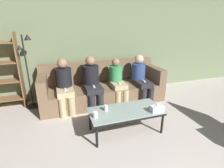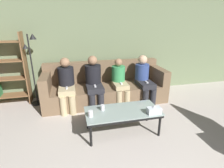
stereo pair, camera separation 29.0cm
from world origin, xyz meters
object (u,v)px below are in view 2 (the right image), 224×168
(tissue_box, at_px, (154,110))
(couch, at_px, (105,87))
(seated_person_mid_left, at_px, (94,80))
(cup_near_left, at_px, (91,114))
(standing_lamp, at_px, (32,63))
(seated_person_mid_right, at_px, (119,81))
(coffee_table, at_px, (122,113))
(seated_person_left_end, at_px, (67,83))
(seated_person_right_end, at_px, (144,78))
(cup_near_right, at_px, (103,108))

(tissue_box, bearing_deg, couch, 107.28)
(seated_person_mid_left, bearing_deg, cup_near_left, -100.19)
(standing_lamp, distance_m, seated_person_mid_right, 1.93)
(couch, xyz_separation_m, seated_person_mid_right, (0.29, -0.23, 0.22))
(coffee_table, bearing_deg, seated_person_mid_right, 76.92)
(seated_person_mid_left, bearing_deg, seated_person_left_end, 179.89)
(seated_person_right_end, bearing_deg, standing_lamp, 170.67)
(tissue_box, bearing_deg, seated_person_mid_right, 98.43)
(seated_person_mid_left, bearing_deg, tissue_box, -60.02)
(coffee_table, height_order, seated_person_left_end, seated_person_left_end)
(seated_person_mid_left, bearing_deg, coffee_table, -74.66)
(couch, bearing_deg, seated_person_mid_left, -142.72)
(couch, distance_m, cup_near_left, 1.53)
(seated_person_mid_left, bearing_deg, standing_lamp, 163.39)
(coffee_table, relative_size, seated_person_left_end, 1.12)
(coffee_table, xyz_separation_m, seated_person_right_end, (0.84, 1.13, 0.19))
(cup_near_right, xyz_separation_m, seated_person_right_end, (1.16, 1.04, 0.11))
(cup_near_left, xyz_separation_m, cup_near_right, (0.22, 0.16, -0.00))
(seated_person_left_end, bearing_deg, cup_near_left, -73.56)
(cup_near_left, bearing_deg, seated_person_mid_left, 79.81)
(couch, distance_m, seated_person_left_end, 0.93)
(seated_person_mid_right, bearing_deg, cup_near_right, -119.05)
(couch, height_order, coffee_table, couch)
(tissue_box, bearing_deg, cup_near_right, 159.57)
(seated_person_left_end, relative_size, seated_person_right_end, 1.02)
(seated_person_left_end, relative_size, seated_person_mid_left, 0.99)
(seated_person_right_end, bearing_deg, seated_person_left_end, 179.26)
(cup_near_right, height_order, seated_person_mid_left, seated_person_mid_left)
(cup_near_left, relative_size, cup_near_right, 1.03)
(coffee_table, relative_size, seated_person_right_end, 1.15)
(couch, relative_size, seated_person_mid_left, 2.51)
(tissue_box, bearing_deg, coffee_table, 156.66)
(seated_person_left_end, distance_m, seated_person_mid_right, 1.16)
(cup_near_right, bearing_deg, seated_person_left_end, 118.59)
(tissue_box, xyz_separation_m, seated_person_mid_left, (-0.78, 1.35, 0.13))
(standing_lamp, height_order, seated_person_mid_right, standing_lamp)
(tissue_box, bearing_deg, standing_lamp, 139.78)
(cup_near_left, xyz_separation_m, seated_person_right_end, (1.38, 1.20, 0.11))
(seated_person_left_end, bearing_deg, seated_person_right_end, -0.74)
(cup_near_left, height_order, cup_near_right, cup_near_left)
(seated_person_right_end, bearing_deg, couch, 164.45)
(couch, relative_size, coffee_table, 2.27)
(standing_lamp, distance_m, seated_person_mid_left, 1.37)
(cup_near_right, bearing_deg, seated_person_mid_right, 60.95)
(couch, height_order, tissue_box, couch)
(couch, xyz_separation_m, coffee_table, (0.03, -1.37, 0.05))
(coffee_table, distance_m, seated_person_mid_right, 1.18)
(seated_person_mid_left, bearing_deg, couch, 37.28)
(seated_person_left_end, bearing_deg, seated_person_mid_left, -0.11)
(seated_person_left_end, relative_size, seated_person_mid_right, 1.07)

